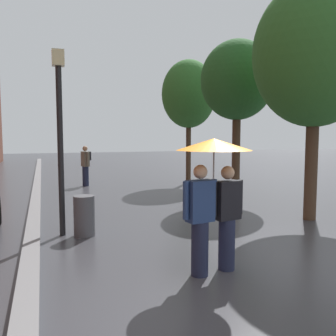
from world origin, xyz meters
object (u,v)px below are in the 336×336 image
object	(u,v)px
street_tree_1	(237,81)
couple_under_umbrella	(214,183)
pedestrian_walking_midground	(86,165)
street_lamp_post	(60,128)
street_tree_2	(189,94)
litter_bin	(84,216)
street_tree_0	(315,54)

from	to	relation	value
street_tree_1	couple_under_umbrella	distance (m)	7.42
street_tree_1	pedestrian_walking_midground	bearing A→B (deg)	135.55
street_lamp_post	street_tree_2	bearing A→B (deg)	50.06
litter_bin	pedestrian_walking_midground	xyz separation A→B (m)	(0.90, 7.59, 0.46)
street_lamp_post	street_tree_0	bearing A→B (deg)	-5.42
street_tree_1	street_lamp_post	bearing A→B (deg)	-153.18
street_tree_2	couple_under_umbrella	distance (m)	10.68
pedestrian_walking_midground	street_tree_2	bearing A→B (deg)	-7.43
street_tree_1	pedestrian_walking_midground	size ratio (longest dim) A/B	3.16
street_tree_0	couple_under_umbrella	bearing A→B (deg)	-148.67
street_tree_2	litter_bin	size ratio (longest dim) A/B	6.29
street_tree_0	litter_bin	xyz separation A→B (m)	(-5.51, 0.37, -3.64)
street_tree_1	street_lamp_post	world-z (taller)	street_tree_1
street_tree_1	pedestrian_walking_midground	world-z (taller)	street_tree_1
street_lamp_post	litter_bin	world-z (taller)	street_lamp_post
street_tree_2	pedestrian_walking_midground	size ratio (longest dim) A/B	3.22
street_lamp_post	couple_under_umbrella	bearing A→B (deg)	-54.49
pedestrian_walking_midground	street_tree_0	bearing A→B (deg)	-59.90
street_tree_0	street_tree_1	bearing A→B (deg)	91.48
street_tree_0	litter_bin	distance (m)	6.61
street_tree_2	street_lamp_post	xyz separation A→B (m)	(-5.71, -6.82, -1.60)
couple_under_umbrella	pedestrian_walking_midground	size ratio (longest dim) A/B	1.24
street_tree_0	street_tree_2	size ratio (longest dim) A/B	1.10
street_tree_2	street_lamp_post	distance (m)	9.04
street_tree_0	pedestrian_walking_midground	distance (m)	9.73
street_tree_1	litter_bin	bearing A→B (deg)	-149.80
street_tree_2	pedestrian_walking_midground	bearing A→B (deg)	172.57
couple_under_umbrella	street_lamp_post	world-z (taller)	street_lamp_post
street_tree_0	couple_under_umbrella	xyz separation A→B (m)	(-3.86, -2.35, -2.68)
pedestrian_walking_midground	litter_bin	bearing A→B (deg)	-96.74
litter_bin	street_tree_0	bearing A→B (deg)	-3.83
street_tree_0	couple_under_umbrella	size ratio (longest dim) A/B	2.84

